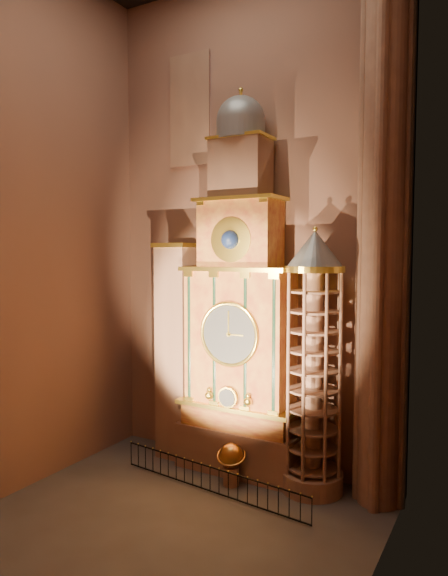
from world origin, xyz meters
The scene contains 11 objects.
floor centered at (0.00, 0.00, 0.00)m, with size 14.00×14.00×0.00m, color #383330.
wall_back centered at (0.00, 6.00, 11.00)m, with size 22.00×22.00×0.00m, color #8E634C.
wall_left centered at (-7.00, 0.00, 11.00)m, with size 22.00×22.00×0.00m, color #8E634C.
wall_right centered at (7.00, 0.00, 11.00)m, with size 22.00×22.00×0.00m, color #8E634C.
astronomical_clock centered at (0.00, 4.96, 6.68)m, with size 5.60×2.41×16.70m.
portrait_tower centered at (-3.40, 4.98, 5.15)m, with size 1.80×1.60×10.20m.
stair_turret centered at (3.50, 4.70, 5.27)m, with size 2.50×2.50×10.80m.
gothic_pier centered at (6.10, 5.00, 11.00)m, with size 2.04×2.04×22.00m.
stained_glass_window centered at (-3.20, 5.92, 16.50)m, with size 2.20×0.14×5.20m.
celestial_globe centered at (0.38, 3.48, 1.07)m, with size 1.47×1.41×1.78m.
iron_railing centered at (-0.03, 2.42, 0.57)m, with size 9.02×1.05×1.06m.
Camera 1 is at (10.40, -14.90, 9.77)m, focal length 32.00 mm.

